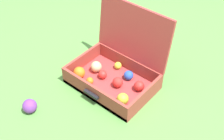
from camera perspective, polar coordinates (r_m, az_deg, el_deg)
The scene contains 3 objects.
ground_plane at distance 1.95m, azimuth 2.05°, elevation -2.80°, with size 16.00×16.00×0.00m, color #569342.
open_suitcase at distance 1.90m, azimuth 0.91°, elevation 0.29°, with size 0.54×0.45×0.49m.
stray_ball_on_grass at distance 1.83m, azimuth -15.59°, elevation -6.71°, with size 0.09×0.09×0.09m, color purple.
Camera 1 is at (0.83, -1.10, 1.37)m, focal length 47.39 mm.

